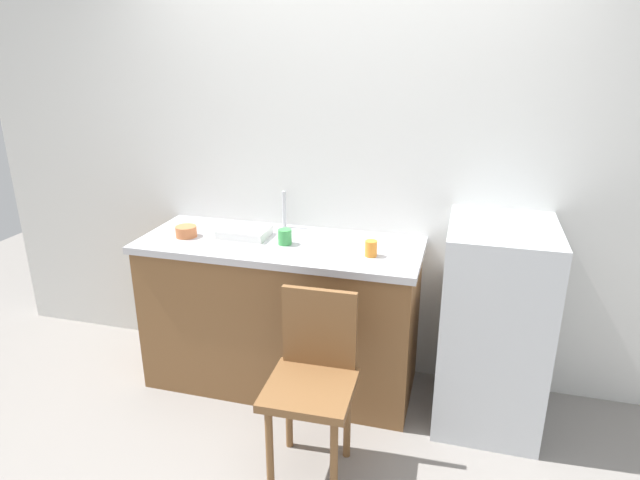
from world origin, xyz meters
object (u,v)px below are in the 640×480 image
Objects in this scene: cup_orange at (371,248)px; cup_green at (285,237)px; dish_tray at (244,232)px; chair at (313,376)px; terracotta_bowl at (186,231)px; refrigerator at (493,325)px.

cup_orange is 0.50m from cup_green.
cup_green is (0.27, -0.06, 0.02)m from dish_tray.
chair is 10.51× the size of cup_orange.
cup_green is (-0.49, 0.05, 0.00)m from cup_orange.
cup_green is at bearing 117.47° from chair.
dish_tray is 2.31× the size of terracotta_bowl.
chair is (-0.81, -0.63, -0.06)m from refrigerator.
chair is 3.18× the size of dish_tray.
cup_orange is (1.08, -0.02, 0.01)m from terracotta_bowl.
cup_green reaches higher than terracotta_bowl.
terracotta_bowl is (-0.32, -0.09, 0.01)m from dish_tray.
cup_green is (-1.15, -0.02, 0.40)m from refrigerator.
chair is 0.73m from cup_orange.
cup_orange is (0.76, -0.11, 0.02)m from dish_tray.
refrigerator is 1.22m from cup_green.
dish_tray is (-0.60, 0.67, 0.44)m from chair.
refrigerator is at bearing 6.07° from cup_orange.
chair is at bearing -105.88° from cup_orange.
chair is at bearing -31.89° from terracotta_bowl.
refrigerator is 1.03m from chair.
refrigerator is 3.97× the size of dish_tray.
dish_tray is 0.77m from cup_orange.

